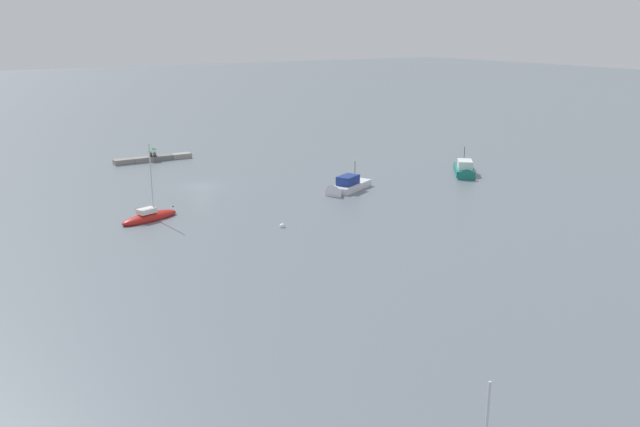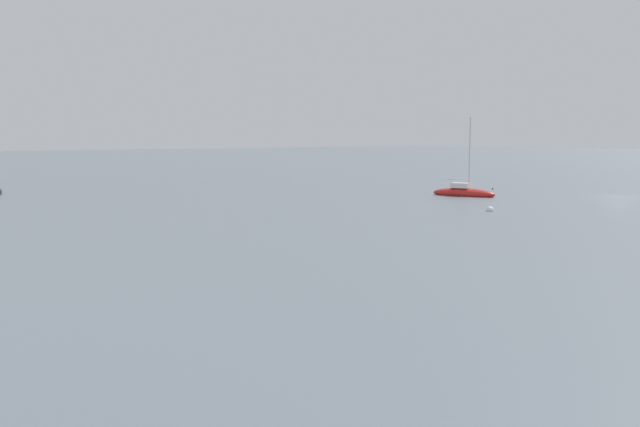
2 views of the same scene
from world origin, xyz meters
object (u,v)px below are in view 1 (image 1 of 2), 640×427
(motorboat_teal_near, at_px, (465,172))
(mooring_buoy_mid, at_px, (282,226))
(person_seated_brown_right, at_px, (151,155))
(umbrella_open_green, at_px, (152,149))
(person_seated_grey_left, at_px, (155,155))
(motorboat_white_mid, at_px, (346,188))
(sailboat_red_far, at_px, (150,217))

(motorboat_teal_near, relative_size, mooring_buoy_mid, 12.98)
(person_seated_brown_right, distance_m, umbrella_open_green, 0.92)
(person_seated_grey_left, distance_m, mooring_buoy_mid, 38.53)
(umbrella_open_green, height_order, motorboat_white_mid, motorboat_white_mid)
(umbrella_open_green, relative_size, motorboat_white_mid, 0.18)
(motorboat_teal_near, bearing_deg, motorboat_white_mid, 36.79)
(motorboat_teal_near, relative_size, motorboat_white_mid, 0.97)
(person_seated_grey_left, distance_m, sailboat_red_far, 31.06)
(person_seated_grey_left, height_order, mooring_buoy_mid, person_seated_grey_left)
(sailboat_red_far, relative_size, mooring_buoy_mid, 14.16)
(person_seated_grey_left, bearing_deg, sailboat_red_far, 75.48)
(motorboat_teal_near, height_order, motorboat_white_mid, motorboat_teal_near)
(person_seated_grey_left, xyz_separation_m, person_seated_brown_right, (0.56, -0.10, 0.00))
(person_seated_grey_left, distance_m, motorboat_teal_near, 43.82)
(motorboat_teal_near, bearing_deg, sailboat_red_far, 37.43)
(person_seated_grey_left, xyz_separation_m, umbrella_open_green, (0.27, -0.24, 0.86))
(person_seated_brown_right, bearing_deg, motorboat_teal_near, 141.22)
(motorboat_white_mid, bearing_deg, motorboat_teal_near, -118.71)
(person_seated_brown_right, xyz_separation_m, motorboat_white_mid, (-13.90, 29.79, -0.53))
(umbrella_open_green, bearing_deg, motorboat_white_mid, 114.45)
(person_seated_brown_right, distance_m, motorboat_teal_near, 44.30)
(motorboat_white_mid, xyz_separation_m, mooring_buoy_mid, (13.30, 8.83, -0.34))
(person_seated_brown_right, relative_size, motorboat_teal_near, 0.10)
(motorboat_teal_near, bearing_deg, mooring_buoy_mid, 53.34)
(sailboat_red_far, bearing_deg, person_seated_brown_right, 144.18)
(person_seated_brown_right, bearing_deg, person_seated_grey_left, 174.57)
(person_seated_brown_right, relative_size, umbrella_open_green, 0.54)
(person_seated_brown_right, height_order, sailboat_red_far, sailboat_red_far)
(motorboat_white_mid, bearing_deg, person_seated_brown_right, -1.68)
(person_seated_grey_left, height_order, person_seated_brown_right, same)
(sailboat_red_far, height_order, motorboat_white_mid, sailboat_red_far)
(motorboat_white_mid, height_order, mooring_buoy_mid, motorboat_white_mid)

